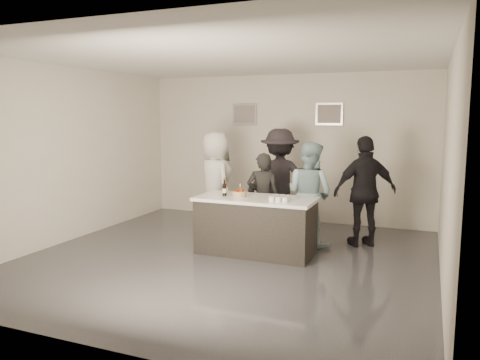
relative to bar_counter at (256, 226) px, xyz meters
The scene contains 19 objects.
floor 0.69m from the bar_counter, 124.96° to the right, with size 6.00×6.00×0.00m, color #3D3D42.
ceiling 2.60m from the bar_counter, 124.96° to the right, with size 6.00×6.00×0.00m, color white.
wall_back 2.80m from the bar_counter, 96.56° to the left, with size 6.00×0.04×3.00m, color beige.
wall_front 3.59m from the bar_counter, 94.94° to the right, with size 6.00×0.04×3.00m, color beige.
wall_left 3.49m from the bar_counter, behind, with size 0.04×6.00×3.00m, color beige.
wall_right 2.93m from the bar_counter, ahead, with size 0.04×6.00×3.00m, color beige.
picture_left 3.31m from the bar_counter, 115.16° to the left, with size 0.54×0.04×0.44m, color #B2B2B7.
picture_right 3.15m from the bar_counter, 76.66° to the left, with size 0.54×0.04×0.44m, color #B2B2B7.
bar_counter is the anchor object (origin of this frame).
cake 0.56m from the bar_counter, behind, with size 0.22×0.22×0.07m, color gold.
beer_bottle_a 0.83m from the bar_counter, 169.41° to the left, with size 0.07×0.07×0.26m, color black.
beer_bottle_b 0.78m from the bar_counter, behind, with size 0.07×0.07×0.26m, color black.
tumbler_cluster 0.67m from the bar_counter, 16.91° to the right, with size 0.30×0.30×0.08m, color orange.
candles 0.61m from the bar_counter, 123.73° to the right, with size 0.24×0.08×0.01m, color pink.
person_main_black 0.79m from the bar_counter, 100.12° to the left, with size 0.56×0.37×1.55m, color black.
person_main_blue 1.15m from the bar_counter, 52.89° to the left, with size 0.85×0.66×1.74m, color #92B7BF.
person_guest_left 1.60m from the bar_counter, 139.57° to the left, with size 0.92×0.60×1.88m, color silver.
person_guest_right 1.94m from the bar_counter, 36.10° to the left, with size 1.08×0.45×1.84m, color black.
person_guest_back 1.69m from the bar_counter, 94.00° to the left, with size 1.25×0.72×1.93m, color black.
Camera 1 is at (2.78, -6.33, 2.17)m, focal length 35.00 mm.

